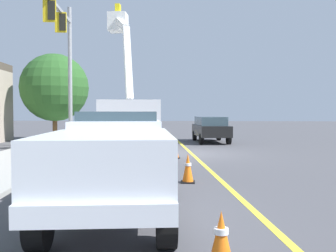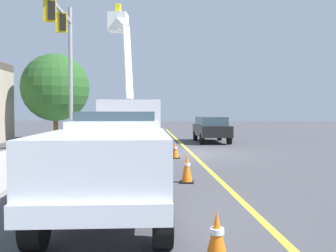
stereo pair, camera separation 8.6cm
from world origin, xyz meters
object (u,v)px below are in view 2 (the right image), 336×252
passing_minivan (211,128)px  traffic_cone_mid_rear (175,150)px  traffic_cone_trailing (163,138)px  traffic_cone_mid_front (187,168)px  traffic_cone_leading (217,238)px  utility_bucket_truck (132,120)px  service_pickup_truck (111,160)px  traffic_signal_mast (65,48)px

passing_minivan → traffic_cone_mid_rear: passing_minivan is taller
traffic_cone_trailing → traffic_cone_mid_front: bearing=-171.3°
traffic_cone_leading → traffic_cone_mid_front: 5.93m
utility_bucket_truck → passing_minivan: 8.19m
utility_bucket_truck → service_pickup_truck: size_ratio=1.45×
utility_bucket_truck → passing_minivan: size_ratio=1.69×
utility_bucket_truck → traffic_cone_mid_rear: (-1.80, -2.22, -1.26)m
passing_minivan → traffic_cone_mid_rear: (-8.88, 1.85, -0.61)m
passing_minivan → traffic_cone_leading: 20.49m
traffic_cone_trailing → service_pickup_truck: bearing=-178.4°
utility_bucket_truck → traffic_cone_leading: 13.89m
service_pickup_truck → passing_minivan: (18.24, -2.55, -0.15)m
service_pickup_truck → traffic_signal_mast: (12.27, 5.25, 4.22)m
utility_bucket_truck → traffic_cone_leading: size_ratio=11.57×
service_pickup_truck → traffic_signal_mast: size_ratio=0.74×
utility_bucket_truck → passing_minivan: bearing=-29.9°
traffic_cone_mid_rear → traffic_cone_mid_front: bearing=-173.1°
utility_bucket_truck → traffic_cone_mid_rear: utility_bucket_truck is taller
passing_minivan → traffic_cone_leading: (-20.47, 0.58, -0.61)m
traffic_cone_mid_rear → traffic_signal_mast: traffic_signal_mast is taller
utility_bucket_truck → traffic_signal_mast: (1.11, 3.73, 3.72)m
utility_bucket_truck → traffic_cone_mid_front: 8.12m
traffic_cone_mid_front → traffic_cone_mid_rear: (5.69, 0.68, -0.06)m
service_pickup_truck → traffic_cone_leading: 3.07m
traffic_signal_mast → traffic_cone_trailing: bearing=-55.4°
utility_bucket_truck → traffic_signal_mast: traffic_signal_mast is taller
traffic_cone_mid_rear → passing_minivan: bearing=-11.8°
utility_bucket_truck → traffic_cone_trailing: bearing=-13.8°
traffic_cone_trailing → traffic_signal_mast: traffic_signal_mast is taller
passing_minivan → traffic_cone_leading: size_ratio=6.85×
passing_minivan → traffic_cone_trailing: (-2.65, 2.98, -0.55)m
traffic_cone_leading → traffic_cone_mid_front: (5.90, 0.58, 0.06)m
utility_bucket_truck → traffic_cone_mid_rear: bearing=-129.0°
service_pickup_truck → traffic_cone_trailing: 15.61m
utility_bucket_truck → traffic_signal_mast: size_ratio=1.08×
traffic_cone_mid_front → passing_minivan: bearing=-4.6°
traffic_cone_leading → service_pickup_truck: bearing=41.4°
traffic_cone_mid_front → traffic_cone_trailing: same height
traffic_cone_mid_front → traffic_signal_mast: bearing=37.6°
service_pickup_truck → traffic_cone_mid_front: (3.67, -1.39, -0.70)m
traffic_cone_leading → traffic_cone_trailing: (17.82, 2.40, 0.06)m
traffic_cone_trailing → utility_bucket_truck: bearing=166.2°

